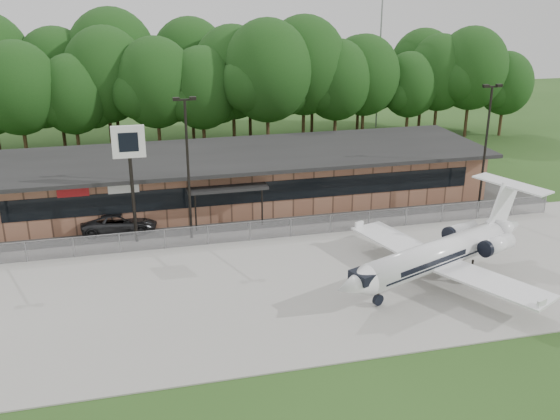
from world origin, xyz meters
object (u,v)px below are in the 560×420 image
object	(u,v)px
terminal	(241,176)
suv	(119,222)
business_jet	(442,254)
pole_sign	(129,154)

from	to	relation	value
terminal	suv	size ratio (longest dim) A/B	7.54
terminal	business_jet	xyz separation A→B (m)	(9.06, -18.09, -0.26)
terminal	pole_sign	distance (m)	12.16
terminal	pole_sign	xyz separation A→B (m)	(-8.87, -7.14, 4.28)
terminal	business_jet	world-z (taller)	business_jet
terminal	business_jet	bearing A→B (deg)	-63.39
terminal	business_jet	size ratio (longest dim) A/B	2.62
business_jet	suv	size ratio (longest dim) A/B	2.88
suv	pole_sign	distance (m)	6.26
business_jet	suv	world-z (taller)	business_jet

